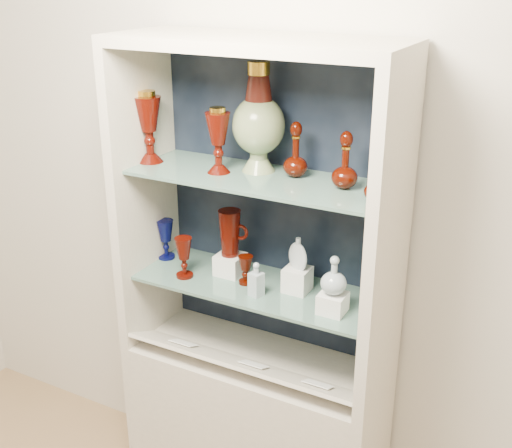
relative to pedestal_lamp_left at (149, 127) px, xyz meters
The scene contains 30 objects.
wall_back 0.53m from the pedestal_lamp_left, 27.22° to the left, with size 3.50×0.02×2.80m, color beige.
cabinet_base 1.30m from the pedestal_lamp_left, ahead, with size 1.00×0.40×0.75m, color beige.
cabinet_back_panel 0.56m from the pedestal_lamp_left, 24.05° to the left, with size 0.98×0.02×1.15m, color black.
cabinet_side_left 0.28m from the pedestal_lamp_left, behind, with size 0.04×0.40×1.15m, color beige.
cabinet_side_right 0.96m from the pedestal_lamp_left, ahead, with size 0.04×0.40×1.15m, color beige.
cabinet_top_cap 0.54m from the pedestal_lamp_left, ahead, with size 1.00×0.40×0.04m, color beige.
shelf_lower 0.71m from the pedestal_lamp_left, ahead, with size 0.92×0.34×0.01m, color slate.
shelf_upper 0.46m from the pedestal_lamp_left, ahead, with size 0.92×0.34×0.01m, color slate.
label_ledge 0.94m from the pedestal_lamp_left, 13.26° to the right, with size 0.92×0.18×0.01m, color beige.
label_card_0 0.83m from the pedestal_lamp_left, 29.65° to the right, with size 0.10×0.07×0.00m, color white.
label_card_1 0.95m from the pedestal_lamp_left, 11.97° to the right, with size 0.10×0.07×0.00m, color white.
label_card_2 1.10m from the pedestal_lamp_left, ahead, with size 0.10×0.07×0.00m, color white.
pedestal_lamp_left is the anchor object (origin of this frame).
pedestal_lamp_right 0.29m from the pedestal_lamp_left, ahead, with size 0.09×0.09×0.23m, color #460C05, non-canonical shape.
enamel_urn 0.42m from the pedestal_lamp_left, 12.22° to the left, with size 0.19×0.19×0.38m, color #0F4116, non-canonical shape.
ruby_decanter_a 0.56m from the pedestal_lamp_left, ahead, with size 0.08×0.08×0.22m, color #3A0B01, non-canonical shape.
ruby_decanter_b 0.75m from the pedestal_lamp_left, ahead, with size 0.09×0.09×0.20m, color #3A0B01, non-canonical shape.
lidded_bowl 0.88m from the pedestal_lamp_left, ahead, with size 0.08×0.08×0.09m, color #3A0B01, non-canonical shape.
cobalt_goblet 0.47m from the pedestal_lamp_left, 90.00° to the left, with size 0.07×0.07×0.16m, color #05073C, non-canonical shape.
ruby_goblet_tall 0.50m from the pedestal_lamp_left, 15.58° to the right, with size 0.07×0.07×0.16m, color #460C05, non-canonical shape.
ruby_goblet_small 0.63m from the pedestal_lamp_left, ahead, with size 0.06×0.06×0.11m, color #3A0B01, non-canonical shape.
riser_ruby_pitcher 0.60m from the pedestal_lamp_left, 10.90° to the left, with size 0.10×0.10×0.08m, color silver.
ruby_pitcher 0.49m from the pedestal_lamp_left, 10.90° to the left, with size 0.13×0.08×0.18m, color #460C05, non-canonical shape.
clear_square_bottle 0.68m from the pedestal_lamp_left, ahead, with size 0.04×0.04×0.13m, color #90A1A9, non-canonical shape.
riser_flat_flask 0.78m from the pedestal_lamp_left, ahead, with size 0.09×0.09×0.09m, color silver.
flat_flask 0.71m from the pedestal_lamp_left, ahead, with size 0.09×0.03×0.12m, color silver, non-canonical shape.
riser_clear_round_decanter 0.92m from the pedestal_lamp_left, ahead, with size 0.09×0.09×0.07m, color silver.
clear_round_decanter 0.86m from the pedestal_lamp_left, ahead, with size 0.09×0.09×0.13m, color #90A1A9, non-canonical shape.
riser_cameo_medallion 1.02m from the pedestal_lamp_left, ahead, with size 0.08×0.08×0.10m, color silver.
cameo_medallion 0.97m from the pedestal_lamp_left, ahead, with size 0.10×0.04×0.12m, color black, non-canonical shape.
Camera 1 is at (0.98, -0.33, 2.14)m, focal length 45.00 mm.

